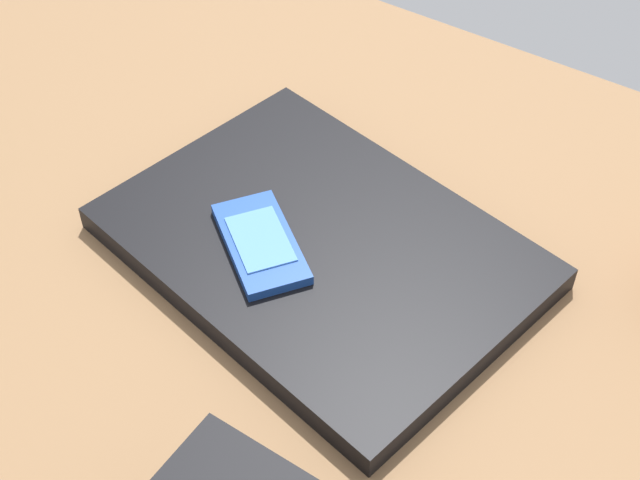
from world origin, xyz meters
TOP-DOWN VIEW (x-y plane):
  - desk_surface at (0.00, 0.00)cm, footprint 120.00×80.00cm
  - laptop_closed at (-4.29, -3.47)cm, footprint 37.44×29.99cm
  - cell_phone_on_laptop at (-0.90, -0.38)cm, footprint 11.50×10.33cm

SIDE VIEW (x-z plane):
  - desk_surface at x=0.00cm, z-range 0.00..3.00cm
  - laptop_closed at x=-4.29cm, z-range 3.00..5.21cm
  - cell_phone_on_laptop at x=-0.90cm, z-range 5.18..6.19cm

